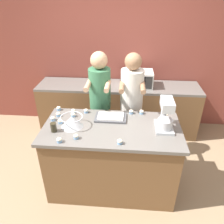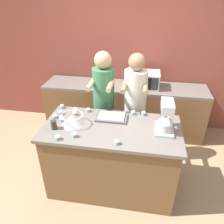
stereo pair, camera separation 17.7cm
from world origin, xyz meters
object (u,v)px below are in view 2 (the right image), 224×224
Objects in this scene: cupcake_1 at (55,116)px; cupcake_4 at (75,113)px; microwave_oven at (144,80)px; cupcake_2 at (61,112)px; mixing_bowl at (72,120)px; cupcake_12 at (76,109)px; stand_mixer at (166,118)px; cupcake_10 at (58,137)px; cupcake_7 at (133,112)px; cupcake_5 at (62,106)px; cupcake_9 at (88,110)px; cupcake_3 at (117,142)px; baking_tray at (112,117)px; person_right at (134,108)px; person_left at (104,105)px; cupcake_8 at (144,113)px; cupcake_0 at (61,119)px; cupcake_6 at (168,118)px; cupcake_11 at (75,135)px; drinking_glass at (54,125)px.

cupcake_4 is at bearing 26.55° from cupcake_1.
microwave_oven is 9.42× the size of cupcake_2.
cupcake_12 is at bearing 101.04° from mixing_bowl.
stand_mixer reaches higher than cupcake_10.
mixing_bowl is 4.78× the size of cupcake_7.
cupcake_9 is (0.38, -0.04, 0.00)m from cupcake_5.
cupcake_3 is (0.80, -0.50, 0.00)m from cupcake_2.
person_right is at bearing 59.89° from baking_tray.
person_left is 1.01m from cupcake_10.
cupcake_10 is at bearing -104.40° from cupcake_9.
cupcake_8 reaches higher than baking_tray.
cupcake_0 and cupcake_5 have the same top height.
cupcake_7 is 0.13m from cupcake_8.
mixing_bowl is at bearing -106.94° from cupcake_9.
mixing_bowl reaches higher than cupcake_3.
microwave_oven is at bearing 107.01° from cupcake_6.
cupcake_10 is (-0.75, -0.96, 0.09)m from person_right.
stand_mixer reaches higher than baking_tray.
cupcake_11 is 1.00× the size of cupcake_12.
cupcake_0 is (-0.94, -1.34, -0.06)m from microwave_oven.
cupcake_1 is at bearing 116.24° from cupcake_10.
baking_tray is 7.00× the size of cupcake_1.
person_right is at bearing 52.05° from cupcake_10.
cupcake_3 reaches higher than baking_tray.
cupcake_3 is at bearing -24.81° from cupcake_0.
cupcake_5 and cupcake_11 have the same top height.
cupcake_9 is (0.10, 0.33, -0.04)m from mixing_bowl.
cupcake_10 is at bearing -138.40° from cupcake_7.
drinking_glass is 1.94× the size of cupcake_7.
cupcake_3 is (-0.21, -1.68, -0.06)m from microwave_oven.
stand_mixer is at bearing -15.16° from baking_tray.
cupcake_3 is at bearing -37.83° from cupcake_5.
cupcake_10 is at bearing -58.23° from drinking_glass.
person_left is 0.73m from cupcake_0.
mixing_bowl is 1.60m from microwave_oven.
cupcake_7 is (0.69, 0.36, -0.04)m from mixing_bowl.
person_right is 6.28× the size of mixing_bowl.
mixing_bowl is 0.18m from cupcake_0.
person_right is 30.03× the size of cupcake_5.
cupcake_10 is at bearing -162.62° from stand_mixer.
cupcake_12 is (-0.75, -0.34, 0.09)m from person_right.
baking_tray is 0.29m from cupcake_7.
drinking_glass is 1.94× the size of cupcake_11.
cupcake_8 is at bearing 13.26° from cupcake_1.
stand_mixer is 1.27m from drinking_glass.
cupcake_9 is at bearing -177.56° from cupcake_7.
person_right reaches higher than cupcake_11.
cupcake_10 is (-1.13, -0.35, -0.14)m from stand_mixer.
person_right is 1.17m from drinking_glass.
stand_mixer is 0.97× the size of baking_tray.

